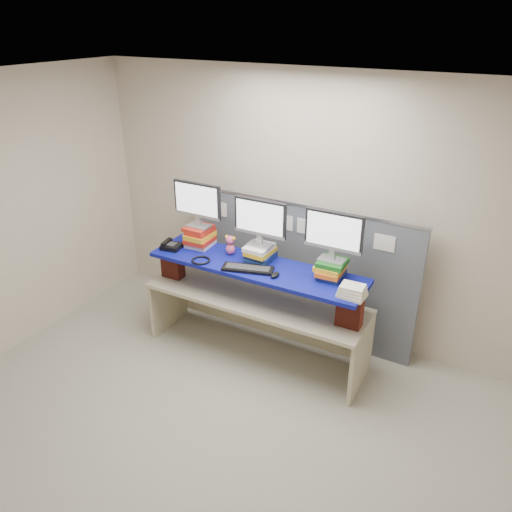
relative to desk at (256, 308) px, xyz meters
The scene contains 18 objects.
room 1.48m from the desk, 81.89° to the right, with size 5.00×4.00×2.80m.
cubicle_partition 0.64m from the desk, 73.64° to the left, with size 2.60×0.06×1.53m.
desk is the anchor object (origin of this frame).
brick_pier_left 1.03m from the desk, behind, with size 0.23×0.12×0.31m, color maroon.
brick_pier_right 1.03m from the desk, ahead, with size 0.23×0.12×0.31m, color maroon.
blue_board 0.47m from the desk, ahead, with size 2.18×0.54×0.04m, color navy.
book_stack_left 0.95m from the desk, behind, with size 0.27×0.30×0.22m.
book_stack_center 0.58m from the desk, 99.75° to the left, with size 0.26×0.31×0.16m.
book_stack_right 0.93m from the desk, 10.22° to the left, with size 0.26×0.30×0.17m.
monitor_left 1.23m from the desk, behind, with size 0.54×0.15×0.47m.
monitor_center 0.92m from the desk, 100.35° to the left, with size 0.54×0.15×0.47m.
monitor_right 1.18m from the desk, 10.21° to the left, with size 0.54×0.15×0.47m.
keyboard 0.52m from the desk, 99.43° to the right, with size 0.51×0.30×0.03m.
mouse 0.58m from the desk, 23.22° to the right, with size 0.07×0.12×0.04m, color black.
desk_phone 1.09m from the desk, behind, with size 0.22×0.20×0.08m.
headset 0.74m from the desk, 159.80° to the right, with size 0.19×0.19×0.02m, color black.
plush_toy 0.69m from the desk, 165.50° to the left, with size 0.12×0.09×0.20m.
binder_stack 1.15m from the desk, ahead, with size 0.23×0.18×0.11m.
Camera 1 is at (1.94, -2.55, 3.23)m, focal length 35.00 mm.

